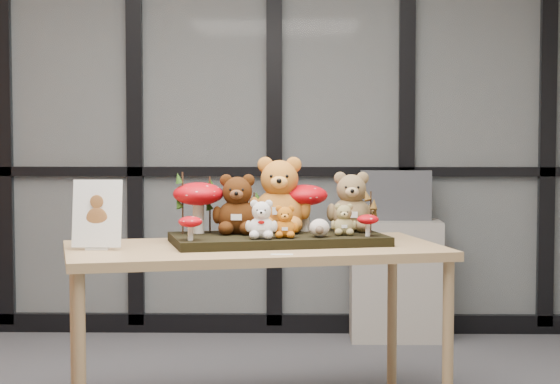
{
  "coord_description": "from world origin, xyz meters",
  "views": [
    {
      "loc": [
        0.61,
        -4.05,
        1.34
      ],
      "look_at": [
        0.52,
        0.51,
        1.05
      ],
      "focal_mm": 65.0,
      "sensor_mm": 36.0,
      "label": 1
    }
  ],
  "objects_px": {
    "cabinet": "(396,280)",
    "mushroom_back_left": "(198,205)",
    "sign_holder": "(97,217)",
    "bear_tan_back": "(351,199)",
    "bear_white_bow": "(262,217)",
    "mushroom_front_left": "(190,227)",
    "mushroom_front_right": "(368,224)",
    "bear_beige_small": "(344,218)",
    "plush_cream_hedgehog": "(319,227)",
    "monitor": "(396,196)",
    "diorama_tray": "(278,239)",
    "bear_brown_medium": "(237,201)",
    "bear_small_yellow": "(285,220)",
    "bear_pooh_yellow": "(279,191)",
    "display_table": "(254,260)",
    "mushroom_back_right": "(305,206)"
  },
  "relations": [
    {
      "from": "cabinet",
      "to": "mushroom_back_left",
      "type": "bearing_deg",
      "value": -124.57
    },
    {
      "from": "sign_holder",
      "to": "bear_tan_back",
      "type": "bearing_deg",
      "value": 20.18
    },
    {
      "from": "bear_white_bow",
      "to": "mushroom_back_left",
      "type": "relative_size",
      "value": 0.72
    },
    {
      "from": "mushroom_front_left",
      "to": "mushroom_front_right",
      "type": "relative_size",
      "value": 1.07
    },
    {
      "from": "bear_beige_small",
      "to": "mushroom_back_left",
      "type": "relative_size",
      "value": 0.61
    },
    {
      "from": "plush_cream_hedgehog",
      "to": "sign_holder",
      "type": "xyz_separation_m",
      "value": [
        -0.99,
        -0.14,
        0.06
      ]
    },
    {
      "from": "monitor",
      "to": "bear_white_bow",
      "type": "bearing_deg",
      "value": -113.23
    },
    {
      "from": "diorama_tray",
      "to": "mushroom_back_left",
      "type": "bearing_deg",
      "value": 157.68
    },
    {
      "from": "diorama_tray",
      "to": "cabinet",
      "type": "xyz_separation_m",
      "value": [
        0.7,
        1.63,
        -0.44
      ]
    },
    {
      "from": "bear_brown_medium",
      "to": "bear_small_yellow",
      "type": "relative_size",
      "value": 1.9
    },
    {
      "from": "bear_pooh_yellow",
      "to": "bear_small_yellow",
      "type": "relative_size",
      "value": 2.44
    },
    {
      "from": "display_table",
      "to": "diorama_tray",
      "type": "distance_m",
      "value": 0.17
    },
    {
      "from": "bear_pooh_yellow",
      "to": "display_table",
      "type": "bearing_deg",
      "value": -130.93
    },
    {
      "from": "diorama_tray",
      "to": "mushroom_back_right",
      "type": "relative_size",
      "value": 3.94
    },
    {
      "from": "bear_pooh_yellow",
      "to": "plush_cream_hedgehog",
      "type": "distance_m",
      "value": 0.33
    },
    {
      "from": "diorama_tray",
      "to": "bear_pooh_yellow",
      "type": "height_order",
      "value": "bear_pooh_yellow"
    },
    {
      "from": "bear_beige_small",
      "to": "display_table",
      "type": "bearing_deg",
      "value": 177.0
    },
    {
      "from": "bear_brown_medium",
      "to": "cabinet",
      "type": "relative_size",
      "value": 0.41
    },
    {
      "from": "bear_tan_back",
      "to": "cabinet",
      "type": "height_order",
      "value": "bear_tan_back"
    },
    {
      "from": "display_table",
      "to": "bear_white_bow",
      "type": "bearing_deg",
      "value": -75.86
    },
    {
      "from": "mushroom_back_left",
      "to": "mushroom_front_left",
      "type": "height_order",
      "value": "mushroom_back_left"
    },
    {
      "from": "mushroom_back_right",
      "to": "mushroom_front_left",
      "type": "bearing_deg",
      "value": -141.16
    },
    {
      "from": "bear_small_yellow",
      "to": "bear_white_bow",
      "type": "distance_m",
      "value": 0.11
    },
    {
      "from": "cabinet",
      "to": "monitor",
      "type": "xyz_separation_m",
      "value": [
        0.0,
        0.02,
        0.53
      ]
    },
    {
      "from": "display_table",
      "to": "mushroom_front_left",
      "type": "height_order",
      "value": "mushroom_front_left"
    },
    {
      "from": "bear_beige_small",
      "to": "cabinet",
      "type": "relative_size",
      "value": 0.21
    },
    {
      "from": "mushroom_front_right",
      "to": "bear_brown_medium",
      "type": "bearing_deg",
      "value": 170.38
    },
    {
      "from": "mushroom_back_right",
      "to": "mushroom_front_right",
      "type": "xyz_separation_m",
      "value": [
        0.29,
        -0.22,
        -0.07
      ]
    },
    {
      "from": "bear_pooh_yellow",
      "to": "monitor",
      "type": "distance_m",
      "value": 1.67
    },
    {
      "from": "plush_cream_hedgehog",
      "to": "mushroom_front_right",
      "type": "height_order",
      "value": "mushroom_front_right"
    },
    {
      "from": "display_table",
      "to": "mushroom_back_right",
      "type": "height_order",
      "value": "mushroom_back_right"
    },
    {
      "from": "bear_brown_medium",
      "to": "bear_white_bow",
      "type": "xyz_separation_m",
      "value": [
        0.12,
        -0.2,
        -0.06
      ]
    },
    {
      "from": "bear_pooh_yellow",
      "to": "mushroom_front_right",
      "type": "xyz_separation_m",
      "value": [
        0.41,
        -0.19,
        -0.14
      ]
    },
    {
      "from": "bear_beige_small",
      "to": "mushroom_front_right",
      "type": "distance_m",
      "value": 0.12
    },
    {
      "from": "bear_brown_medium",
      "to": "monitor",
      "type": "bearing_deg",
      "value": 46.87
    },
    {
      "from": "diorama_tray",
      "to": "bear_tan_back",
      "type": "distance_m",
      "value": 0.43
    },
    {
      "from": "bear_small_yellow",
      "to": "bear_beige_small",
      "type": "distance_m",
      "value": 0.3
    },
    {
      "from": "bear_pooh_yellow",
      "to": "bear_tan_back",
      "type": "relative_size",
      "value": 1.25
    },
    {
      "from": "bear_brown_medium",
      "to": "mushroom_front_right",
      "type": "xyz_separation_m",
      "value": [
        0.61,
        -0.1,
        -0.1
      ]
    },
    {
      "from": "display_table",
      "to": "bear_brown_medium",
      "type": "distance_m",
      "value": 0.31
    },
    {
      "from": "plush_cream_hedgehog",
      "to": "cabinet",
      "type": "bearing_deg",
      "value": 59.5
    },
    {
      "from": "bear_small_yellow",
      "to": "monitor",
      "type": "distance_m",
      "value": 1.9
    },
    {
      "from": "display_table",
      "to": "mushroom_back_left",
      "type": "xyz_separation_m",
      "value": [
        -0.27,
        0.15,
        0.24
      ]
    },
    {
      "from": "sign_holder",
      "to": "bear_pooh_yellow",
      "type": "bearing_deg",
      "value": 25.51
    },
    {
      "from": "display_table",
      "to": "mushroom_front_right",
      "type": "distance_m",
      "value": 0.55
    },
    {
      "from": "mushroom_back_right",
      "to": "mushroom_front_left",
      "type": "relative_size",
      "value": 2.09
    },
    {
      "from": "diorama_tray",
      "to": "bear_brown_medium",
      "type": "height_order",
      "value": "bear_brown_medium"
    },
    {
      "from": "bear_white_bow",
      "to": "mushroom_back_right",
      "type": "bearing_deg",
      "value": 45.08
    },
    {
      "from": "bear_white_bow",
      "to": "bear_beige_small",
      "type": "bearing_deg",
      "value": 7.77
    },
    {
      "from": "bear_small_yellow",
      "to": "bear_beige_small",
      "type": "relative_size",
      "value": 1.0
    }
  ]
}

